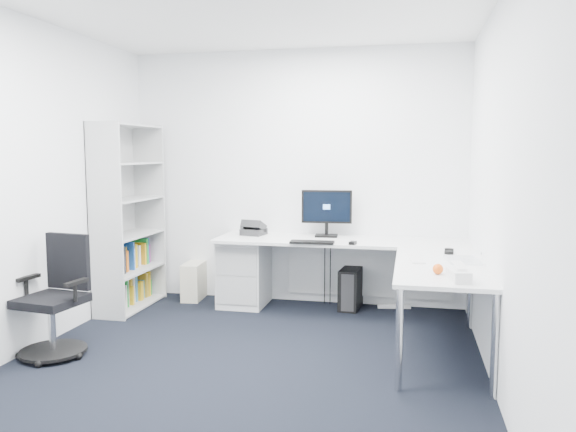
% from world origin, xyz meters
% --- Properties ---
extents(ground, '(4.20, 4.20, 0.00)m').
position_xyz_m(ground, '(0.00, 0.00, 0.00)').
color(ground, black).
extents(wall_back, '(3.60, 0.02, 2.70)m').
position_xyz_m(wall_back, '(0.00, 2.10, 1.35)').
color(wall_back, white).
rests_on(wall_back, ground).
extents(wall_front, '(3.60, 0.02, 2.70)m').
position_xyz_m(wall_front, '(0.00, -2.10, 1.35)').
color(wall_front, white).
rests_on(wall_front, ground).
extents(wall_left, '(0.02, 4.20, 2.70)m').
position_xyz_m(wall_left, '(-1.80, 0.00, 1.35)').
color(wall_left, white).
rests_on(wall_left, ground).
extents(wall_right, '(0.02, 4.20, 2.70)m').
position_xyz_m(wall_right, '(1.80, 0.00, 1.35)').
color(wall_right, white).
rests_on(wall_right, ground).
extents(l_desk, '(2.55, 1.43, 0.75)m').
position_xyz_m(l_desk, '(0.55, 1.40, 0.37)').
color(l_desk, silver).
rests_on(l_desk, ground).
extents(drawer_pedestal, '(0.47, 0.58, 0.72)m').
position_xyz_m(drawer_pedestal, '(-0.49, 1.82, 0.36)').
color(drawer_pedestal, silver).
rests_on(drawer_pedestal, ground).
extents(bookshelf, '(0.37, 0.96, 1.91)m').
position_xyz_m(bookshelf, '(-1.62, 1.45, 0.96)').
color(bookshelf, '#AFB2B2').
rests_on(bookshelf, ground).
extents(task_chair, '(0.60, 0.60, 0.96)m').
position_xyz_m(task_chair, '(-1.54, 0.01, 0.48)').
color(task_chair, black).
rests_on(task_chair, ground).
extents(black_pc_tower, '(0.23, 0.45, 0.42)m').
position_xyz_m(black_pc_tower, '(0.63, 1.92, 0.21)').
color(black_pc_tower, black).
rests_on(black_pc_tower, ground).
extents(beige_pc_tower, '(0.23, 0.44, 0.41)m').
position_xyz_m(beige_pc_tower, '(-1.10, 1.93, 0.20)').
color(beige_pc_tower, beige).
rests_on(beige_pc_tower, ground).
extents(power_strip, '(0.35, 0.11, 0.04)m').
position_xyz_m(power_strip, '(1.08, 2.00, 0.02)').
color(power_strip, silver).
rests_on(power_strip, ground).
extents(monitor, '(0.53, 0.21, 0.50)m').
position_xyz_m(monitor, '(0.37, 1.91, 1.00)').
color(monitor, black).
rests_on(monitor, l_desk).
extents(black_keyboard, '(0.43, 0.17, 0.02)m').
position_xyz_m(black_keyboard, '(0.30, 1.45, 0.76)').
color(black_keyboard, black).
rests_on(black_keyboard, l_desk).
extents(mouse, '(0.07, 0.10, 0.03)m').
position_xyz_m(mouse, '(0.69, 1.46, 0.76)').
color(mouse, black).
rests_on(mouse, l_desk).
extents(desk_phone, '(0.26, 0.26, 0.16)m').
position_xyz_m(desk_phone, '(-0.40, 1.88, 0.82)').
color(desk_phone, '#28282A').
rests_on(desk_phone, l_desk).
extents(laptop, '(0.39, 0.38, 0.25)m').
position_xyz_m(laptop, '(1.64, 0.82, 0.87)').
color(laptop, white).
rests_on(laptop, l_desk).
extents(white_keyboard, '(0.14, 0.39, 0.01)m').
position_xyz_m(white_keyboard, '(1.27, 0.81, 0.75)').
color(white_keyboard, silver).
rests_on(white_keyboard, l_desk).
extents(headphones, '(0.13, 0.19, 0.05)m').
position_xyz_m(headphones, '(1.56, 1.19, 0.77)').
color(headphones, black).
rests_on(headphones, l_desk).
extents(orange_fruit, '(0.08, 0.08, 0.08)m').
position_xyz_m(orange_fruit, '(1.42, 0.26, 0.78)').
color(orange_fruit, orange).
rests_on(orange_fruit, l_desk).
extents(tissue_box, '(0.16, 0.24, 0.08)m').
position_xyz_m(tissue_box, '(1.55, 0.07, 0.78)').
color(tissue_box, silver).
rests_on(tissue_box, l_desk).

